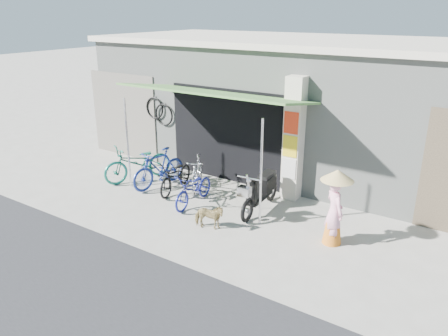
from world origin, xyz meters
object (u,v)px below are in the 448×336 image
Objects in this scene: nun at (335,207)px; bike_navy at (194,189)px; bike_silver at (197,173)px; moped at (261,191)px; street_dog at (209,217)px; bike_blue at (159,168)px; bike_teal at (138,163)px; bike_black at (176,176)px.

bike_navy is at bearing 43.15° from nun.
bike_silver is 0.93m from bike_navy.
moped is at bearing -32.49° from bike_silver.
bike_silver is 2.18× the size of street_dog.
bike_blue is 1.04m from bike_silver.
moped is (1.48, 0.60, 0.08)m from bike_navy.
moped is at bearing 26.42° from nun.
moped is 2.04m from nun.
street_dog is at bearing -111.77° from moped.
moped is 1.18× the size of nun.
street_dog is (3.24, -1.26, -0.22)m from bike_teal.
bike_black is (0.58, -0.00, -0.09)m from bike_blue.
moped reaches higher than street_dog.
bike_teal is at bearing 49.94° from street_dog.
moped is at bearing -7.40° from bike_black.
bike_black is at bearing 38.13° from street_dog.
nun is (3.42, 0.04, 0.39)m from bike_navy.
bike_black is 2.38m from moped.
moped reaches higher than bike_navy.
bike_silver is 0.96× the size of bike_navy.
bike_navy is at bearing 12.14° from bike_teal.
moped is at bearing -36.82° from street_dog.
nun reaches higher than street_dog.
bike_silver is 4.00m from nun.
bike_teal is 1.34m from bike_black.
bike_silver is at bearing 34.90° from bike_teal.
bike_silver is at bearing 32.90° from bike_black.
bike_black is 2.27m from street_dog.
bike_navy is at bearing 31.94° from street_dog.
bike_navy is (0.88, -0.40, -0.02)m from bike_black.
bike_black is 1.09× the size of bike_silver.
bike_silver is at bearing 24.27° from street_dog.
street_dog is 1.52m from moped.
nun reaches higher than bike_blue.
bike_blue reaches higher than street_dog.
nun reaches higher than moped.
bike_blue reaches higher than bike_black.
bike_silver is 2.23m from street_dog.
bike_teal is 3.48m from street_dog.
bike_navy is (2.22, -0.43, -0.10)m from bike_teal.
moped is (3.71, 0.17, -0.03)m from bike_teal.
nun is (4.88, -0.36, 0.29)m from bike_blue.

